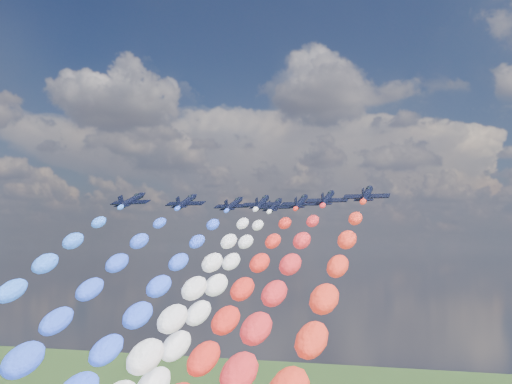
% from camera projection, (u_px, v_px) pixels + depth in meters
% --- Properties ---
extents(jet_0, '(9.89, 12.95, 6.80)m').
position_uv_depth(jet_0, '(132.00, 200.00, 149.65)').
color(jet_0, black).
extents(jet_1, '(9.32, 12.54, 6.80)m').
position_uv_depth(jet_1, '(186.00, 202.00, 153.76)').
color(jet_1, black).
extents(jet_2, '(9.84, 12.91, 6.80)m').
position_uv_depth(jet_2, '(234.00, 204.00, 162.87)').
color(jet_2, black).
extents(jet_3, '(9.53, 12.69, 6.80)m').
position_uv_depth(jet_3, '(262.00, 203.00, 156.73)').
color(jet_3, black).
extents(jet_4, '(9.35, 12.56, 6.80)m').
position_uv_depth(jet_4, '(275.00, 205.00, 166.94)').
color(jet_4, black).
extents(jet_5, '(9.27, 12.50, 6.80)m').
position_uv_depth(jet_5, '(301.00, 202.00, 154.68)').
color(jet_5, black).
extents(jet_6, '(9.39, 12.59, 6.80)m').
position_uv_depth(jet_6, '(328.00, 198.00, 143.53)').
color(jet_6, black).
extents(jet_7, '(9.22, 12.47, 6.80)m').
position_uv_depth(jet_7, '(367.00, 194.00, 132.12)').
color(jet_7, black).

